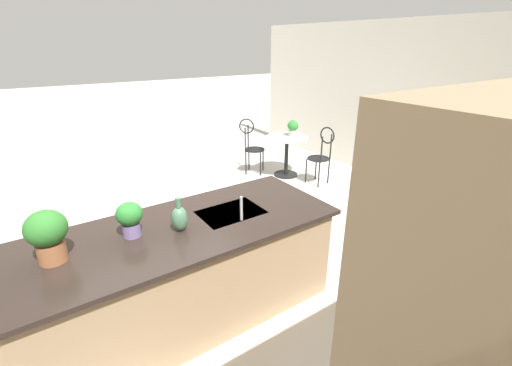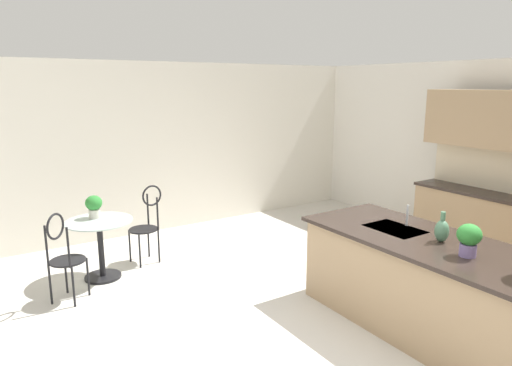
{
  "view_description": "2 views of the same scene",
  "coord_description": "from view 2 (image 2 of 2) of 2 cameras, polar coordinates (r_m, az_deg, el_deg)",
  "views": [
    {
      "loc": [
        1.12,
        3.26,
        2.34
      ],
      "look_at": [
        -0.94,
        0.24,
        0.84
      ],
      "focal_mm": 24.16,
      "sensor_mm": 36.0,
      "label": 1
    },
    {
      "loc": [
        2.69,
        -2.73,
        2.35
      ],
      "look_at": [
        -1.59,
        0.04,
        1.25
      ],
      "focal_mm": 31.98,
      "sensor_mm": 36.0,
      "label": 2
    }
  ],
  "objects": [
    {
      "name": "chair_by_island",
      "position": [
        5.39,
        -22.93,
        -8.05
      ],
      "size": [
        0.54,
        0.54,
        1.04
      ],
      "color": "black",
      "rests_on": "ground"
    },
    {
      "name": "bistro_table",
      "position": [
        5.93,
        -18.86,
        -7.18
      ],
      "size": [
        0.8,
        0.8,
        0.74
      ],
      "color": "black",
      "rests_on": "ground"
    },
    {
      "name": "sink_faucet",
      "position": [
        4.95,
        18.39,
        -3.86
      ],
      "size": [
        0.02,
        0.02,
        0.22
      ],
      "primitive_type": "cylinder",
      "color": "#B2B5BA",
      "rests_on": "kitchen_island"
    },
    {
      "name": "wall_left_window",
      "position": [
        7.53,
        -11.41,
        4.36
      ],
      "size": [
        0.12,
        7.8,
        2.7
      ],
      "primitive_type": "cube",
      "color": "silver",
      "rests_on": "ground"
    },
    {
      "name": "back_counter_run",
      "position": [
        6.95,
        28.51,
        -4.8
      ],
      "size": [
        2.44,
        0.64,
        1.52
      ],
      "color": "tan",
      "rests_on": "ground"
    },
    {
      "name": "ground_plane",
      "position": [
        4.5,
        11.31,
        -19.53
      ],
      "size": [
        40.0,
        40.0,
        0.0
      ],
      "primitive_type": "plane",
      "color": "beige"
    },
    {
      "name": "chair_near_window",
      "position": [
        6.27,
        -13.5,
        -4.58
      ],
      "size": [
        0.43,
        0.51,
        1.04
      ],
      "color": "black",
      "rests_on": "ground"
    },
    {
      "name": "kitchen_island",
      "position": [
        4.7,
        21.81,
        -12.34
      ],
      "size": [
        2.8,
        1.06,
        0.92
      ],
      "color": "tan",
      "rests_on": "ground"
    },
    {
      "name": "vase_on_counter",
      "position": [
        4.57,
        22.22,
        -5.5
      ],
      "size": [
        0.13,
        0.13,
        0.29
      ],
      "color": "#4C7A5B",
      "rests_on": "kitchen_island"
    },
    {
      "name": "potted_plant_counter_near",
      "position": [
        4.27,
        25.09,
        -6.24
      ],
      "size": [
        0.2,
        0.2,
        0.29
      ],
      "color": "#7A669E",
      "rests_on": "kitchen_island"
    },
    {
      "name": "potted_plant_on_table",
      "position": [
        5.93,
        -19.62,
        -2.63
      ],
      "size": [
        0.2,
        0.2,
        0.28
      ],
      "color": "beige",
      "rests_on": "bistro_table"
    }
  ]
}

